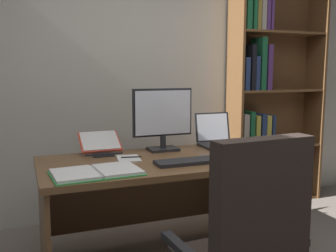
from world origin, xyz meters
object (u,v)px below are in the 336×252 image
object	(u,v)px
bookshelf	(265,93)
notepad	(128,159)
desk	(161,183)
monitor	(163,119)
computer_mouse	(228,157)
pen	(131,157)
open_binder	(96,172)
keyboard	(187,162)
reading_stand_with_book	(100,143)
laptop	(218,139)

from	to	relation	value
bookshelf	notepad	size ratio (longest dim) A/B	10.77
desk	notepad	bearing A→B (deg)	179.97
monitor	computer_mouse	xyz separation A→B (m)	(0.30, -0.45, -0.22)
monitor	notepad	xyz separation A→B (m)	(-0.32, -0.20, -0.23)
desk	pen	distance (m)	0.30
monitor	pen	size ratio (longest dim) A/B	3.33
computer_mouse	open_binder	xyz separation A→B (m)	(-0.90, -0.05, -0.01)
desk	monitor	xyz separation A→B (m)	(0.09, 0.20, 0.43)
monitor	keyboard	bearing A→B (deg)	-90.00
bookshelf	notepad	bearing A→B (deg)	-155.24
pen	desk	bearing A→B (deg)	-0.04
bookshelf	keyboard	world-z (taller)	bookshelf
open_binder	computer_mouse	bearing A→B (deg)	-0.84
reading_stand_with_book	desk	bearing A→B (deg)	-35.01
desk	computer_mouse	world-z (taller)	computer_mouse
desk	pen	bearing A→B (deg)	179.96
laptop	monitor	bearing A→B (deg)	-179.34
desk	bookshelf	size ratio (longest dim) A/B	0.74
reading_stand_with_book	bookshelf	bearing A→B (deg)	15.28
reading_stand_with_book	laptop	bearing A→B (deg)	-3.51
desk	pen	size ratio (longest dim) A/B	11.99
reading_stand_with_book	open_binder	distance (m)	0.59
bookshelf	computer_mouse	world-z (taller)	bookshelf
computer_mouse	pen	distance (m)	0.65
computer_mouse	pen	size ratio (longest dim) A/B	0.74
keyboard	open_binder	size ratio (longest dim) A/B	0.79
monitor	reading_stand_with_book	bearing A→B (deg)	172.24
keyboard	monitor	bearing A→B (deg)	90.00
notepad	pen	world-z (taller)	pen
monitor	open_binder	bearing A→B (deg)	-139.86
bookshelf	laptop	size ratio (longest dim) A/B	7.40
computer_mouse	open_binder	world-z (taller)	computer_mouse
reading_stand_with_book	notepad	world-z (taller)	reading_stand_with_book
open_binder	monitor	bearing A→B (deg)	36.12
desk	bookshelf	world-z (taller)	bookshelf
bookshelf	keyboard	size ratio (longest dim) A/B	5.38
bookshelf	reading_stand_with_book	size ratio (longest dim) A/B	7.79
desk	notepad	world-z (taller)	notepad
notepad	desk	bearing A→B (deg)	-0.03
pen	monitor	bearing A→B (deg)	33.43
open_binder	pen	size ratio (longest dim) A/B	3.81
laptop	reading_stand_with_book	size ratio (longest dim) A/B	1.05
desk	open_binder	xyz separation A→B (m)	(-0.51, -0.30, 0.21)
bookshelf	pen	distance (m)	1.78
open_binder	notepad	xyz separation A→B (m)	(0.28, 0.30, -0.01)
notepad	pen	size ratio (longest dim) A/B	1.50
monitor	notepad	bearing A→B (deg)	-148.23
pen	notepad	bearing A→B (deg)	180.00
laptop	bookshelf	bearing A→B (deg)	33.57
open_binder	notepad	size ratio (longest dim) A/B	2.54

